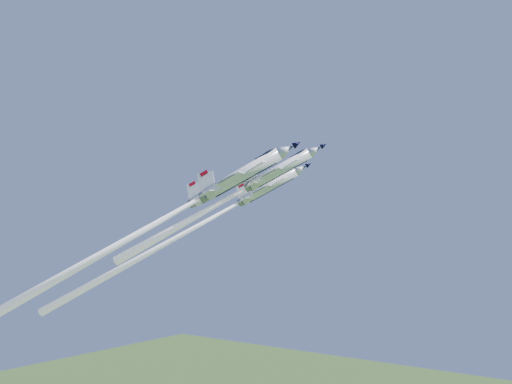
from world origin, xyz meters
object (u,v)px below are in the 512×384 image
Objects in this scene: jet_left at (175,239)px; jet_slot at (138,234)px; jet_right at (124,241)px; jet_lead at (222,202)px.

jet_slot is at bearing -19.00° from jet_left.
jet_right reaches higher than jet_left.
jet_slot is (0.50, -9.59, 0.90)m from jet_left.
jet_lead is 0.72× the size of jet_left.
jet_slot is (-3.11, 5.70, 1.18)m from jet_right.
jet_slot is at bearing -90.01° from jet_lead.
jet_left is 15.71m from jet_right.
jet_left is at bearing -127.00° from jet_lead.
jet_left is at bearing 161.00° from jet_slot.
jet_right reaches higher than jet_slot.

